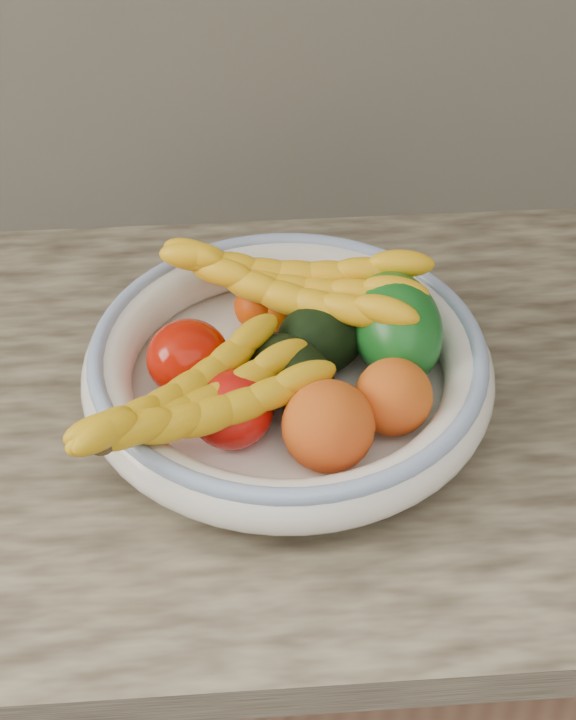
# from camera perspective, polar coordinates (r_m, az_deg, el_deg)

# --- Properties ---
(kitchen_counter) EXTENTS (2.44, 0.66, 1.40)m
(kitchen_counter) POSITION_cam_1_polar(r_m,az_deg,el_deg) (1.43, -0.08, -14.33)
(kitchen_counter) COLOR brown
(kitchen_counter) RESTS_ON ground
(fruit_bowl) EXTENTS (0.39, 0.39, 0.08)m
(fruit_bowl) POSITION_cam_1_polar(r_m,az_deg,el_deg) (1.04, 0.00, -0.47)
(fruit_bowl) COLOR white
(fruit_bowl) RESTS_ON kitchen_counter
(clementine_back_left) EXTENTS (0.07, 0.07, 0.05)m
(clementine_back_left) POSITION_cam_1_polar(r_m,az_deg,el_deg) (1.11, -1.44, 2.79)
(clementine_back_left) COLOR #E74904
(clementine_back_left) RESTS_ON fruit_bowl
(clementine_back_right) EXTENTS (0.07, 0.07, 0.05)m
(clementine_back_right) POSITION_cam_1_polar(r_m,az_deg,el_deg) (1.12, 1.69, 3.38)
(clementine_back_right) COLOR #FD5E05
(clementine_back_right) RESTS_ON fruit_bowl
(clementine_back_mid) EXTENTS (0.06, 0.06, 0.04)m
(clementine_back_mid) POSITION_cam_1_polar(r_m,az_deg,el_deg) (1.10, -0.46, 2.62)
(clementine_back_mid) COLOR #FF6305
(clementine_back_mid) RESTS_ON fruit_bowl
(tomato_left) EXTENTS (0.10, 0.10, 0.07)m
(tomato_left) POSITION_cam_1_polar(r_m,az_deg,el_deg) (1.04, -5.19, 0.10)
(tomato_left) COLOR #B31103
(tomato_left) RESTS_ON fruit_bowl
(tomato_near_left) EXTENTS (0.10, 0.10, 0.07)m
(tomato_near_left) POSITION_cam_1_polar(r_m,az_deg,el_deg) (0.98, -2.96, -2.56)
(tomato_near_left) COLOR red
(tomato_near_left) RESTS_ON fruit_bowl
(avocado_center) EXTENTS (0.11, 0.12, 0.07)m
(avocado_center) POSITION_cam_1_polar(r_m,az_deg,el_deg) (1.02, 0.19, -0.68)
(avocado_center) COLOR black
(avocado_center) RESTS_ON fruit_bowl
(avocado_right) EXTENTS (0.13, 0.13, 0.07)m
(avocado_right) POSITION_cam_1_polar(r_m,az_deg,el_deg) (1.06, 1.80, 1.27)
(avocado_right) COLOR black
(avocado_right) RESTS_ON fruit_bowl
(green_mango) EXTENTS (0.13, 0.14, 0.11)m
(green_mango) POSITION_cam_1_polar(r_m,az_deg,el_deg) (1.05, 5.59, 1.76)
(green_mango) COLOR #0F5116
(green_mango) RESTS_ON fruit_bowl
(peach_front) EXTENTS (0.09, 0.09, 0.08)m
(peach_front) POSITION_cam_1_polar(r_m,az_deg,el_deg) (0.96, 2.10, -3.44)
(peach_front) COLOR orange
(peach_front) RESTS_ON fruit_bowl
(peach_right) EXTENTS (0.09, 0.09, 0.07)m
(peach_right) POSITION_cam_1_polar(r_m,az_deg,el_deg) (0.99, 5.47, -1.91)
(peach_right) COLOR orange
(peach_right) RESTS_ON fruit_bowl
(banana_bunch_back) EXTENTS (0.30, 0.19, 0.08)m
(banana_bunch_back) POSITION_cam_1_polar(r_m,az_deg,el_deg) (1.07, 0.18, 3.63)
(banana_bunch_back) COLOR yellow
(banana_bunch_back) RESTS_ON fruit_bowl
(banana_bunch_front) EXTENTS (0.27, 0.23, 0.07)m
(banana_bunch_front) POSITION_cam_1_polar(r_m,az_deg,el_deg) (0.96, -4.81, -2.49)
(banana_bunch_front) COLOR gold
(banana_bunch_front) RESTS_ON fruit_bowl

